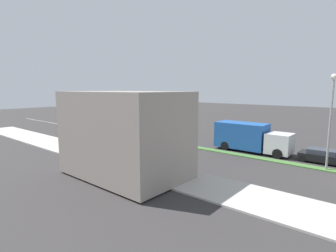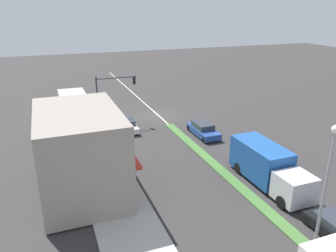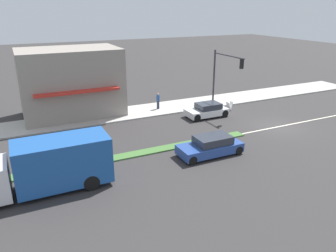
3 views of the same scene
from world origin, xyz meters
name	(u,v)px [view 2 (image 2 of 3)]	position (x,y,z in m)	size (l,w,h in m)	color
ground_plane	(234,182)	(0.00, 18.00, 0.00)	(160.00, 160.00, 0.00)	#333030
sidewalk_right	(121,210)	(9.00, 18.50, 0.06)	(4.00, 73.00, 0.12)	#B2AFA8
lane_marking_center	(158,115)	(0.00, 0.00, 0.00)	(0.16, 60.00, 0.01)	beige
building_corner_store	(81,152)	(10.94, 15.11, 3.14)	(6.29, 8.82, 6.04)	gray
traffic_signal_main	(110,92)	(6.12, 1.78, 3.90)	(4.59, 0.34, 5.60)	#333338
street_lamp	(327,176)	(0.00, 26.16, 4.78)	(0.44, 0.44, 7.37)	gray
pedestrian	(95,138)	(8.89, 7.31, 0.96)	(0.34, 0.34, 1.61)	#282D42
warning_aframe_sign	(114,119)	(5.77, 1.00, 0.43)	(0.45, 0.53, 0.84)	silver
delivery_truck	(267,166)	(-2.20, 18.93, 1.47)	(2.44, 7.50, 2.87)	silver
coupe_blue	(203,130)	(-2.20, 8.30, 0.64)	(1.89, 4.46, 1.35)	#284793
van_white	(126,125)	(5.00, 4.09, 0.62)	(1.89, 3.86, 1.28)	silver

